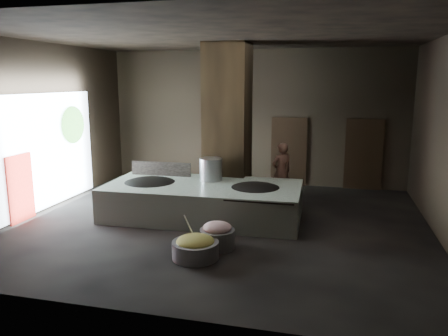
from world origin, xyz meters
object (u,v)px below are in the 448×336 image
(hearth_platform, at_px, (203,201))
(meat_basin, at_px, (217,239))
(stock_pot, at_px, (211,170))
(veg_basin, at_px, (195,250))
(wok_right, at_px, (255,191))
(cook, at_px, (281,172))
(wok_left, at_px, (150,186))

(hearth_platform, xyz_separation_m, meat_basin, (0.91, -1.99, -0.23))
(stock_pot, xyz_separation_m, veg_basin, (0.57, -3.17, -0.96))
(wok_right, xyz_separation_m, veg_basin, (-0.73, -2.67, -0.58))
(hearth_platform, distance_m, cook, 2.79)
(hearth_platform, distance_m, stock_pot, 0.89)
(wok_left, height_order, cook, cook)
(wok_left, relative_size, veg_basin, 1.67)
(wok_left, distance_m, veg_basin, 3.35)
(wok_right, distance_m, veg_basin, 2.82)
(hearth_platform, relative_size, meat_basin, 6.70)
(wok_left, bearing_deg, cook, 34.10)
(cook, xyz_separation_m, meat_basin, (-0.85, -4.11, -0.65))
(veg_basin, bearing_deg, meat_basin, 65.73)
(cook, relative_size, veg_basin, 1.83)
(wok_right, distance_m, cook, 2.11)
(hearth_platform, relative_size, veg_basin, 5.31)
(wok_left, bearing_deg, wok_right, 2.05)
(stock_pot, bearing_deg, wok_right, -21.04)
(wok_left, xyz_separation_m, stock_pot, (1.50, 0.60, 0.38))
(wok_left, distance_m, cook, 3.88)
(wok_left, distance_m, wok_right, 2.80)
(hearth_platform, height_order, cook, cook)
(stock_pot, bearing_deg, hearth_platform, -95.19)
(hearth_platform, height_order, meat_basin, hearth_platform)
(wok_right, bearing_deg, hearth_platform, -177.88)
(meat_basin, bearing_deg, veg_basin, -114.27)
(wok_right, distance_m, meat_basin, 2.16)
(hearth_platform, xyz_separation_m, stock_pot, (0.05, 0.55, 0.70))
(wok_left, height_order, stock_pot, stock_pot)
(wok_left, distance_m, stock_pot, 1.66)
(wok_left, height_order, veg_basin, wok_left)
(hearth_platform, xyz_separation_m, wok_left, (-1.45, -0.05, 0.32))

